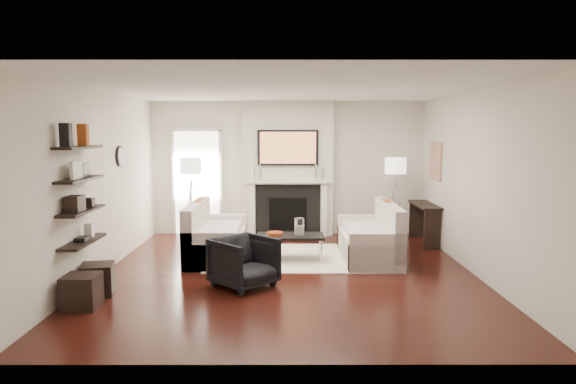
{
  "coord_description": "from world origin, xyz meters",
  "views": [
    {
      "loc": [
        -0.01,
        -7.42,
        2.1
      ],
      "look_at": [
        0.0,
        0.6,
        1.15
      ],
      "focal_mm": 32.0,
      "sensor_mm": 36.0,
      "label": 1
    }
  ],
  "objects_px": {
    "loveseat_right_base": "(368,246)",
    "ottoman_near": "(97,279)",
    "lamp_left_shade": "(191,166)",
    "lamp_right_shade": "(396,166)",
    "armchair": "(244,260)",
    "loveseat_left_base": "(217,245)",
    "coffee_table": "(290,236)"
  },
  "relations": [
    {
      "from": "ottoman_near",
      "to": "armchair",
      "type": "bearing_deg",
      "value": 10.07
    },
    {
      "from": "loveseat_right_base",
      "to": "ottoman_near",
      "type": "xyz_separation_m",
      "value": [
        -3.8,
        -1.86,
        -0.01
      ]
    },
    {
      "from": "loveseat_right_base",
      "to": "loveseat_left_base",
      "type": "bearing_deg",
      "value": 178.33
    },
    {
      "from": "lamp_left_shade",
      "to": "ottoman_near",
      "type": "bearing_deg",
      "value": -100.67
    },
    {
      "from": "loveseat_left_base",
      "to": "loveseat_right_base",
      "type": "distance_m",
      "value": 2.52
    },
    {
      "from": "lamp_right_shade",
      "to": "ottoman_near",
      "type": "xyz_separation_m",
      "value": [
        -4.52,
        -3.29,
        -1.25
      ]
    },
    {
      "from": "ottoman_near",
      "to": "lamp_left_shade",
      "type": "bearing_deg",
      "value": 79.33
    },
    {
      "from": "loveseat_left_base",
      "to": "lamp_left_shade",
      "type": "height_order",
      "value": "lamp_left_shade"
    },
    {
      "from": "armchair",
      "to": "lamp_right_shade",
      "type": "bearing_deg",
      "value": 2.82
    },
    {
      "from": "loveseat_right_base",
      "to": "lamp_right_shade",
      "type": "xyz_separation_m",
      "value": [
        0.72,
        1.43,
        1.24
      ]
    },
    {
      "from": "coffee_table",
      "to": "armchair",
      "type": "relative_size",
      "value": 1.47
    },
    {
      "from": "ottoman_near",
      "to": "lamp_right_shade",
      "type": "bearing_deg",
      "value": 36.06
    },
    {
      "from": "loveseat_right_base",
      "to": "lamp_left_shade",
      "type": "distance_m",
      "value": 3.7
    },
    {
      "from": "armchair",
      "to": "lamp_left_shade",
      "type": "bearing_deg",
      "value": 67.62
    },
    {
      "from": "armchair",
      "to": "ottoman_near",
      "type": "height_order",
      "value": "armchair"
    },
    {
      "from": "coffee_table",
      "to": "lamp_right_shade",
      "type": "height_order",
      "value": "lamp_right_shade"
    },
    {
      "from": "loveseat_right_base",
      "to": "lamp_left_shade",
      "type": "height_order",
      "value": "lamp_left_shade"
    },
    {
      "from": "lamp_left_shade",
      "to": "ottoman_near",
      "type": "xyz_separation_m",
      "value": [
        -0.62,
        -3.29,
        -1.25
      ]
    },
    {
      "from": "loveseat_left_base",
      "to": "lamp_right_shade",
      "type": "xyz_separation_m",
      "value": [
        3.23,
        1.36,
        1.24
      ]
    },
    {
      "from": "lamp_left_shade",
      "to": "lamp_right_shade",
      "type": "height_order",
      "value": "same"
    },
    {
      "from": "loveseat_right_base",
      "to": "armchair",
      "type": "xyz_separation_m",
      "value": [
        -1.93,
        -1.52,
        0.16
      ]
    },
    {
      "from": "loveseat_left_base",
      "to": "lamp_left_shade",
      "type": "relative_size",
      "value": 4.5
    },
    {
      "from": "loveseat_left_base",
      "to": "ottoman_near",
      "type": "relative_size",
      "value": 4.5
    },
    {
      "from": "ottoman_near",
      "to": "loveseat_right_base",
      "type": "bearing_deg",
      "value": 26.04
    },
    {
      "from": "lamp_left_shade",
      "to": "armchair",
      "type": "bearing_deg",
      "value": -67.01
    },
    {
      "from": "loveseat_right_base",
      "to": "lamp_right_shade",
      "type": "relative_size",
      "value": 4.5
    },
    {
      "from": "loveseat_right_base",
      "to": "coffee_table",
      "type": "bearing_deg",
      "value": -176.37
    },
    {
      "from": "loveseat_left_base",
      "to": "ottoman_near",
      "type": "xyz_separation_m",
      "value": [
        -1.29,
        -1.93,
        -0.01
      ]
    },
    {
      "from": "armchair",
      "to": "lamp_left_shade",
      "type": "height_order",
      "value": "lamp_left_shade"
    },
    {
      "from": "loveseat_right_base",
      "to": "armchair",
      "type": "relative_size",
      "value": 2.41
    },
    {
      "from": "armchair",
      "to": "lamp_right_shade",
      "type": "xyz_separation_m",
      "value": [
        2.65,
        2.96,
        1.08
      ]
    },
    {
      "from": "loveseat_right_base",
      "to": "ottoman_near",
      "type": "height_order",
      "value": "loveseat_right_base"
    }
  ]
}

